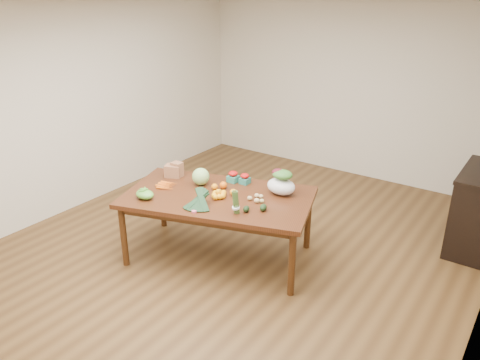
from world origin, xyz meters
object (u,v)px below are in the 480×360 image
Objects in this scene: paper_bag at (173,170)px; asparagus_bundle at (236,202)px; dining_table at (219,226)px; cabinet at (480,210)px; cabbage at (201,177)px; kale_bunch at (198,201)px; salad_bag at (281,183)px; mandarin_cluster at (218,193)px.

paper_bag is 1.21m from asparagus_bundle.
dining_table is 1.95× the size of cabinet.
asparagus_bundle is at bearing -26.21° from cabbage.
cabbage is (-0.33, 0.12, 0.47)m from dining_table.
paper_bag is 0.91m from kale_bunch.
kale_bunch reaches higher than dining_table.
paper_bag reaches higher than kale_bunch.
asparagus_bundle is at bearing -100.74° from salad_bag.
cabbage is at bearing -146.70° from cabinet.
cabinet is at bearing 29.60° from paper_bag.
cabinet is 3.19m from cabbage.
asparagus_bundle is 0.67m from salad_bag.
mandarin_cluster is 0.45× the size of kale_bunch.
dining_table is at bearing 75.83° from kale_bunch.
cabbage is 0.92m from salad_bag.
asparagus_bundle is at bearing -132.19° from cabinet.
salad_bag is at bearing 20.17° from dining_table.
asparagus_bundle is (-1.91, -2.11, 0.40)m from cabinet.
cabbage is at bearing 135.97° from asparagus_bundle.
cabbage is 0.41m from mandarin_cluster.
salad_bag is (0.87, 0.30, 0.03)m from cabbage.
asparagus_bundle reaches higher than paper_bag.
paper_bag is at bearing -179.96° from cabbage.
paper_bag is 1.27× the size of cabbage.
paper_bag reaches higher than dining_table.
kale_bunch is at bearing -123.00° from salad_bag.
cabinet reaches higher than kale_bunch.
cabinet is at bearing 33.30° from cabbage.
cabinet reaches higher than paper_bag.
dining_table is 11.03× the size of mandarin_cluster.
salad_bag is at bearing -141.00° from cabinet.
kale_bunch is (0.02, -0.37, 0.45)m from dining_table.
asparagus_bundle reaches higher than cabinet.
dining_table is 0.43m from mandarin_cluster.
cabinet is 5.67× the size of mandarin_cluster.
asparagus_bundle reaches higher than dining_table.
paper_bag is at bearing 129.99° from kale_bunch.
asparagus_bundle is at bearing -17.50° from paper_bag.
asparagus_bundle is (0.37, -0.20, 0.08)m from mandarin_cluster.
asparagus_bundle is (0.38, 0.12, 0.05)m from kale_bunch.
kale_bunch is (0.77, -0.49, -0.01)m from paper_bag.
mandarin_cluster is (0.37, -0.17, -0.05)m from cabbage.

